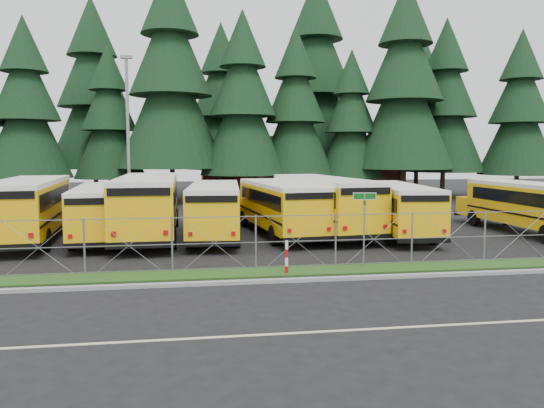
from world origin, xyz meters
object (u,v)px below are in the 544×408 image
Objects in this scene: bus_3 at (215,211)px; light_standard at (128,132)px; bus_6 at (395,210)px; striped_bollard at (287,258)px; bus_1 at (101,213)px; bus_5 at (321,205)px; bus_east at (528,208)px; bus_4 at (279,209)px; street_sign at (364,214)px; bus_2 at (149,207)px; bus_0 at (31,210)px.

light_standard is at bearing 127.56° from bus_3.
bus_6 reaches higher than striped_bollard.
bus_3 is at bearing -7.97° from bus_1.
light_standard reaches higher than bus_5.
bus_east is at bearing -18.44° from bus_5.
bus_4 reaches higher than bus_3.
bus_6 is at bearing 60.73° from street_sign.
street_sign is at bearing -46.02° from bus_2.
street_sign is at bearing -57.26° from light_standard.
bus_east is (19.48, -1.71, -0.20)m from bus_2.
bus_0 is 1.11× the size of bus_3.
bus_5 is 9.86m from striped_bollard.
bus_0 is at bearing -177.31° from bus_6.
bus_1 is at bearing 174.12° from bus_5.
bus_1 is 11.67m from striped_bollard.
light_standard is at bearing 139.27° from bus_5.
bus_2 is at bearing 177.15° from bus_3.
bus_1 is 13.49m from street_sign.
bus_3 is 1.02× the size of bus_6.
bus_3 is (5.54, -0.31, 0.04)m from bus_1.
bus_5 is at bearing -4.27° from bus_0.
bus_5 reaches higher than street_sign.
bus_0 is 14.45m from bus_5.
bus_east is 8.57× the size of striped_bollard.
bus_2 is 1.05× the size of bus_5.
bus_5 reaches higher than bus_6.
light_standard is (-10.00, 15.55, 3.47)m from street_sign.
bus_1 is 11.15m from bus_5.
bus_5 reaches higher than bus_east.
bus_0 is 0.96× the size of bus_2.
bus_0 is at bearing 178.50° from bus_2.
bus_2 reaches higher than bus_6.
bus_0 is 16.31m from street_sign.
bus_4 is 1.02× the size of bus_east.
bus_4 is 8.72× the size of striped_bollard.
bus_5 is at bearing -32.93° from light_standard.
light_standard is (-8.25, 7.08, 4.13)m from bus_4.
bus_4 is 5.98m from bus_6.
bus_5 is (2.30, 0.24, 0.11)m from bus_4.
bus_1 is at bearing 130.92° from striped_bollard.
bus_3 is at bearing -56.65° from light_standard.
bus_1 is 8.36m from light_standard.
bus_east is 1.01× the size of light_standard.
bus_6 is at bearing -28.16° from bus_5.
bus_0 reaches higher than bus_6.
bus_6 is 16.85m from light_standard.
bus_2 is at bearing 173.94° from bus_east.
bus_east reaches higher than bus_6.
bus_3 is 9.21m from bus_6.
bus_1 is 8.31× the size of striped_bollard.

